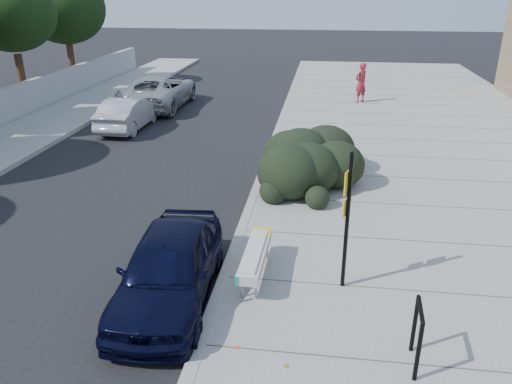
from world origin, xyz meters
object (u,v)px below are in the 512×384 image
bench (255,255)px  bike_rack (417,331)px  wagon_silver (128,113)px  pedestrian (361,83)px  sign_post (347,213)px  suv_silver (159,91)px  sedan_navy (169,268)px

bench → bike_rack: (2.66, -2.11, 0.15)m
wagon_silver → pedestrian: pedestrian is taller
sign_post → wagon_silver: size_ratio=0.68×
bench → sign_post: sign_post is taller
sign_post → pedestrian: 16.30m
bench → pedestrian: size_ratio=1.05×
bike_rack → suv_silver: bearing=123.2°
sedan_navy → pedestrian: bearing=72.4°
suv_silver → sedan_navy: bearing=108.7°
sign_post → suv_silver: bearing=138.8°
sign_post → wagon_silver: 13.49m
bench → bike_rack: 3.40m
bench → sign_post: (1.66, -0.11, 1.03)m
sign_post → suv_silver: size_ratio=0.48×
bench → wagon_silver: bearing=123.4°
sign_post → pedestrian: size_ratio=1.42×
bench → bike_rack: bike_rack is taller
sedan_navy → suv_silver: (-5.14, 15.22, 0.10)m
sign_post → sedan_navy: sign_post is taller
sedan_navy → wagon_silver: 12.40m
suv_silver → wagon_silver: bearing=90.1°
bench → pedestrian: pedestrian is taller
bike_rack → sedan_navy: (-4.12, 1.34, -0.09)m
bench → bike_rack: size_ratio=1.92×
suv_silver → pedestrian: (9.45, 1.69, 0.31)m
pedestrian → bike_rack: bearing=45.8°
sedan_navy → bench: bearing=24.6°
bench → sign_post: size_ratio=0.74×
sedan_navy → suv_silver: suv_silver is taller
sign_post → sedan_navy: (-3.12, -0.67, -0.97)m
sedan_navy → wagon_silver: (-5.14, 11.29, -0.03)m
bike_rack → suv_silver: 18.97m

